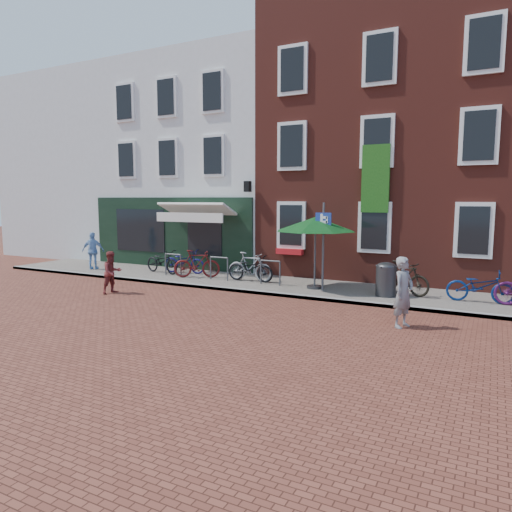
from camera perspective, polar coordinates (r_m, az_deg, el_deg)
The scene contains 18 objects.
ground at distance 14.75m, azimuth -2.02°, elevation -4.51°, with size 80.00×80.00×0.00m, color brown.
sidewalk at distance 15.63m, azimuth 3.89°, elevation -3.68°, with size 24.00×3.00×0.10m, color slate.
building_stucco at distance 23.07m, azimuth -4.46°, elevation 10.88°, with size 8.00×8.00×9.00m, color silver.
building_brick_mid at distance 20.35m, azimuth 12.99°, elevation 12.65°, with size 6.00×8.00×10.00m, color maroon.
filler_left at distance 27.74m, azimuth -17.97°, elevation 9.91°, with size 7.00×8.00×9.00m, color silver.
litter_bin at distance 14.19m, azimuth 15.64°, elevation -2.55°, with size 0.58×0.58×1.07m.
parking_sign at distance 14.50m, azimuth 8.24°, elevation 2.52°, with size 0.50×0.07×2.74m.
parasol at distance 14.81m, azimuth 7.30°, elevation 4.24°, with size 2.57×2.57×2.39m.
woman at distance 11.22m, azimuth 17.61°, elevation -4.26°, with size 0.60×0.39×1.64m, color gray.
boy at distance 15.22m, azimuth -17.23°, elevation -1.92°, with size 0.64×0.50×1.33m, color maroon.
cafe_person at distance 19.95m, azimuth -19.33°, elevation 0.61°, with size 0.88×0.37×1.51m, color #7EAAD9.
bicycle_0 at distance 18.24m, azimuth -11.42°, elevation -0.65°, with size 0.60×1.72×0.91m, color black.
bicycle_1 at distance 17.00m, azimuth -7.27°, elevation -0.96°, with size 0.47×1.67×1.01m, color #561211.
bicycle_2 at distance 18.09m, azimuth -8.78°, elevation -0.66°, with size 0.60×1.72×0.91m, color #120E50.
bicycle_3 at distance 16.15m, azimuth -0.76°, elevation -1.32°, with size 0.47×1.67×1.01m, color gray.
bicycle_4 at distance 16.13m, azimuth -0.68°, elevation -1.51°, with size 0.60×1.72×0.91m, color black.
bicycle_5 at distance 14.56m, azimuth 17.58°, elevation -2.58°, with size 0.47×1.67×1.01m, color black.
bicycle_6 at distance 14.25m, azimuth 25.75°, elevation -3.36°, with size 0.60×1.72×0.91m, color navy.
Camera 1 is at (7.07, -12.60, 2.96)m, focal length 32.65 mm.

